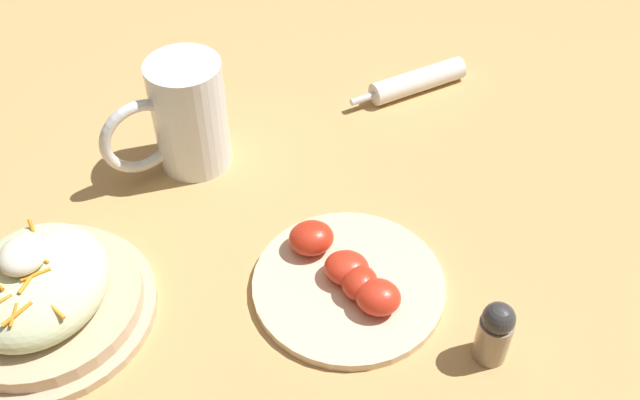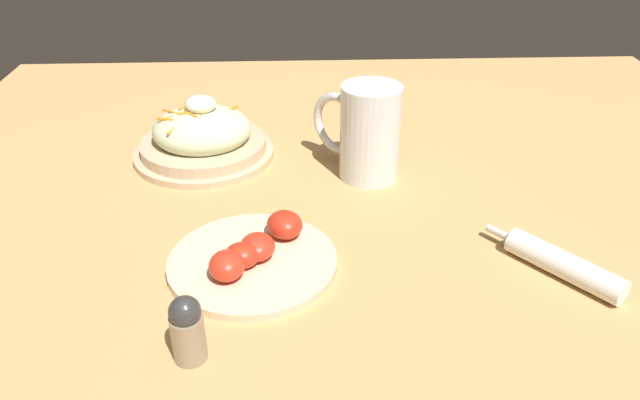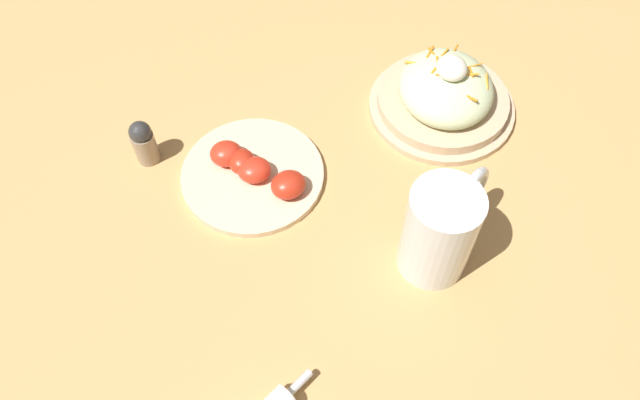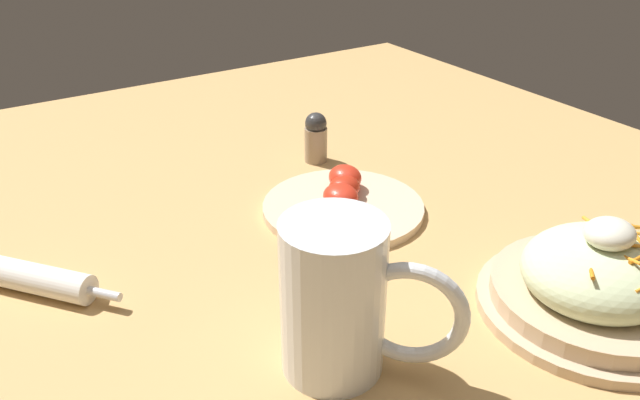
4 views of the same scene
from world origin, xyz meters
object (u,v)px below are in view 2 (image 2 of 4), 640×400
Objects in this scene: napkin_roll at (563,264)px; tomato_plate at (254,257)px; beer_mug at (367,138)px; salt_shaker at (187,329)px; salad_plate at (203,138)px.

napkin_roll is 0.74× the size of tomato_plate.
napkin_roll is at bearing -51.93° from beer_mug.
tomato_plate is at bearing -125.38° from beer_mug.
beer_mug is at bearing 128.07° from napkin_roll.
napkin_roll is 0.44m from salt_shaker.
salt_shaker is (-0.42, -0.12, 0.02)m from napkin_roll.
napkin_roll is (0.20, -0.26, -0.05)m from beer_mug.
salt_shaker is at bearing -84.87° from salad_plate.
salt_shaker reaches higher than tomato_plate.
salad_plate is 0.31m from tomato_plate.
tomato_plate is 0.16m from salt_shaker.
beer_mug reaches higher than tomato_plate.
beer_mug is 0.95× the size of napkin_roll.
napkin_roll is 2.02× the size of salt_shaker.
salad_plate reaches higher than napkin_roll.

